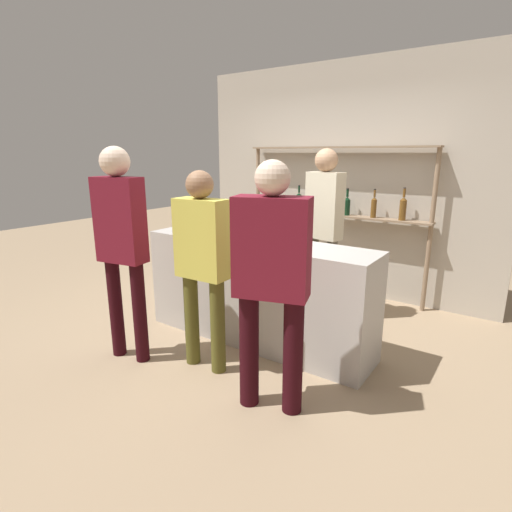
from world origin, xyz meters
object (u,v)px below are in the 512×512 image
counter_bottle_0 (197,222)px  wine_glass (279,229)px  server_behind_counter (324,218)px  counter_bottle_1 (237,222)px  ice_bucket (212,222)px  customer_right (272,272)px  counter_bottle_2 (194,218)px  customer_center (202,257)px  customer_left (121,237)px

counter_bottle_0 → wine_glass: (0.82, 0.15, 0.00)m
server_behind_counter → counter_bottle_1: bearing=-20.4°
ice_bucket → customer_right: 1.50m
counter_bottle_2 → customer_center: bearing=-43.1°
counter_bottle_2 → counter_bottle_1: bearing=5.0°
counter_bottle_0 → counter_bottle_1: 0.38m
server_behind_counter → ice_bucket: bearing=-30.5°
counter_bottle_2 → customer_right: customer_right is taller
customer_center → customer_left: customer_left is taller
ice_bucket → server_behind_counter: size_ratio=0.13×
customer_left → customer_right: bearing=-95.9°
counter_bottle_2 → server_behind_counter: server_behind_counter is taller
customer_right → customer_left: customer_left is taller
counter_bottle_0 → customer_right: 1.46m
customer_center → customer_left: bearing=108.8°
counter_bottle_1 → wine_glass: counter_bottle_1 is taller
wine_glass → customer_left: size_ratio=0.09×
counter_bottle_0 → ice_bucket: (0.04, 0.16, -0.01)m
counter_bottle_1 → server_behind_counter: size_ratio=0.19×
counter_bottle_2 → customer_center: customer_center is taller
counter_bottle_2 → ice_bucket: counter_bottle_2 is taller
counter_bottle_2 → server_behind_counter: (1.04, 0.86, -0.02)m
wine_glass → server_behind_counter: bearing=88.9°
counter_bottle_0 → counter_bottle_2: size_ratio=0.94×
customer_left → counter_bottle_0: bearing=-17.9°
counter_bottle_0 → counter_bottle_2: (-0.20, 0.16, 0.01)m
customer_left → server_behind_counter: 2.04m
counter_bottle_2 → counter_bottle_0: bearing=-38.7°
counter_bottle_2 → wine_glass: 1.02m
counter_bottle_1 → wine_glass: (0.51, -0.05, -0.00)m
counter_bottle_2 → wine_glass: bearing=-0.5°
customer_right → counter_bottle_2: bearing=42.6°
counter_bottle_1 → server_behind_counter: bearing=57.3°
server_behind_counter → counter_bottle_0: bearing=-27.1°
customer_right → customer_center: bearing=60.7°
customer_right → customer_center: (-0.74, 0.15, -0.04)m
counter_bottle_0 → customer_right: customer_right is taller
counter_bottle_2 → ice_bucket: 0.24m
counter_bottle_2 → customer_left: size_ratio=0.19×
counter_bottle_2 → customer_right: size_ratio=0.20×
counter_bottle_0 → customer_center: bearing=-44.6°
wine_glass → counter_bottle_2: bearing=179.5°
wine_glass → server_behind_counter: server_behind_counter is taller
counter_bottle_1 → ice_bucket: counter_bottle_1 is taller
counter_bottle_0 → customer_center: customer_center is taller
counter_bottle_2 → wine_glass: (1.02, -0.01, -0.00)m
counter_bottle_1 → customer_right: 1.32m
customer_left → counter_bottle_2: bearing=-4.6°
counter_bottle_1 → customer_left: (-0.42, -0.99, -0.03)m
counter_bottle_0 → wine_glass: bearing=10.4°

